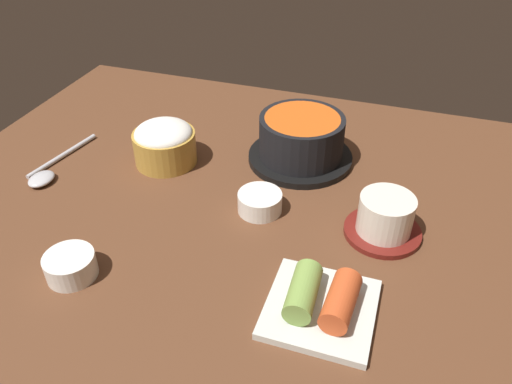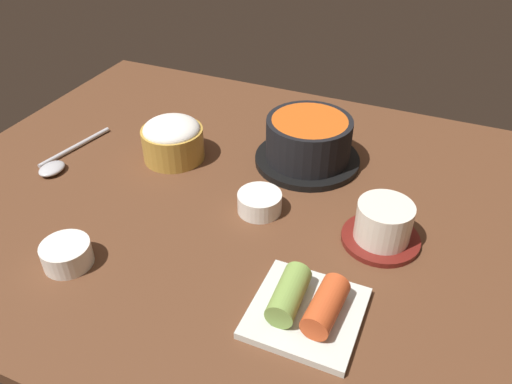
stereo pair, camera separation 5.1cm
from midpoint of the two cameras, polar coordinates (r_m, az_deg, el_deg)
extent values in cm
cube|color=#56331E|center=(77.05, -2.83, -1.32)|extent=(100.00, 76.00, 2.00)
cylinder|color=black|center=(84.93, 3.32, 3.93)|extent=(17.42, 17.42, 1.11)
cylinder|color=black|center=(82.86, 3.42, 6.26)|extent=(13.91, 13.91, 6.88)
cylinder|color=#D15619|center=(81.32, 3.49, 8.17)|extent=(12.24, 12.24, 0.60)
cylinder|color=#B78C38|center=(85.10, -11.96, 4.90)|extent=(10.26, 10.26, 5.41)
ellipsoid|color=white|center=(83.75, -12.19, 6.48)|extent=(9.44, 9.44, 3.59)
cylinder|color=maroon|center=(71.30, 12.16, -4.46)|extent=(10.63, 10.63, 0.80)
cylinder|color=silver|center=(69.38, 12.47, -2.55)|extent=(7.48, 7.48, 5.30)
cylinder|color=#C6D18C|center=(67.96, 12.73, -1.01)|extent=(6.36, 6.36, 0.40)
cylinder|color=white|center=(73.10, -1.55, -1.22)|extent=(6.48, 6.48, 2.96)
cylinder|color=#B73323|center=(72.39, -1.56, -0.48)|extent=(5.31, 5.31, 0.50)
cube|color=silver|center=(60.13, 4.86, -13.13)|extent=(12.50, 12.50, 1.00)
cylinder|color=#7A9E47|center=(58.82, 2.86, -11.28)|extent=(3.62, 7.63, 3.34)
cylinder|color=#C64C23|center=(58.26, 7.10, -12.22)|extent=(3.79, 7.69, 3.34)
cylinder|color=white|center=(68.18, -22.32, -7.81)|extent=(6.34, 6.34, 3.15)
cylinder|color=#386B2D|center=(67.35, -22.57, -7.02)|extent=(5.20, 5.20, 0.50)
cylinder|color=#B7B7BC|center=(92.57, -22.54, 3.81)|extent=(3.54, 14.86, 0.80)
ellipsoid|color=#B7B7BC|center=(87.16, -24.71, 1.32)|extent=(3.60, 4.68, 1.26)
camera|label=1|loc=(0.03, -92.00, -1.48)|focal=35.28mm
camera|label=2|loc=(0.03, 88.00, 1.48)|focal=35.28mm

